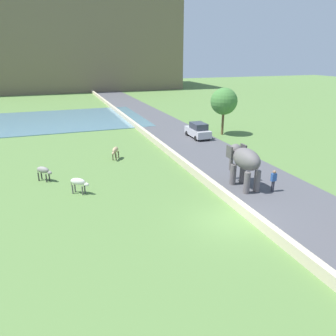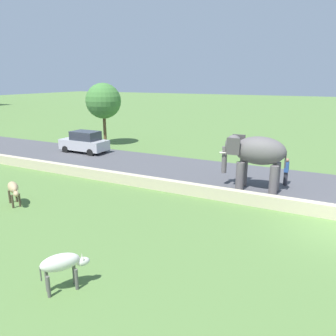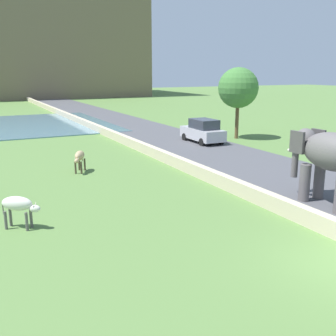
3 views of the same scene
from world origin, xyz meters
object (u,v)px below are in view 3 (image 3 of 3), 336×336
(elephant, at_px, (327,156))
(cow_tan, at_px, (79,157))
(cow_white, at_px, (19,205))
(car_silver, at_px, (203,131))

(elephant, bearing_deg, cow_tan, 127.10)
(elephant, relative_size, cow_white, 2.64)
(cow_white, bearing_deg, cow_tan, 60.44)
(elephant, xyz_separation_m, cow_white, (-11.27, 2.90, -1.20))
(elephant, bearing_deg, car_silver, 77.67)
(elephant, height_order, cow_tan, elephant)
(cow_tan, bearing_deg, car_silver, 23.89)
(cow_white, xyz_separation_m, cow_tan, (3.89, 6.86, 0.00))
(car_silver, distance_m, cow_white, 18.47)
(elephant, xyz_separation_m, cow_tan, (-7.38, 9.76, -1.20))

